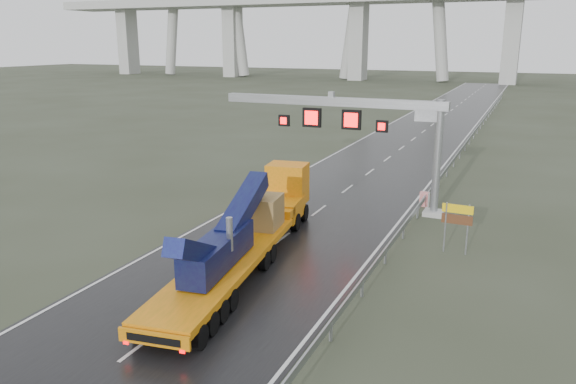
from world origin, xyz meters
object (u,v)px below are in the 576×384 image
at_px(heavy_haul_truck, 254,224).
at_px(exit_sign_pair, 457,219).
at_px(sign_gantry, 362,122).
at_px(striped_barrier, 424,199).

xyz_separation_m(heavy_haul_truck, exit_sign_pair, (9.38, 4.27, 0.25)).
bearing_deg(heavy_haul_truck, exit_sign_pair, 16.62).
xyz_separation_m(sign_gantry, heavy_haul_truck, (-2.48, -10.41, -4.01)).
distance_m(sign_gantry, exit_sign_pair, 9.97).
distance_m(sign_gantry, heavy_haul_truck, 11.43).
relative_size(heavy_haul_truck, striped_barrier, 18.01).
distance_m(sign_gantry, striped_barrier, 6.67).
height_order(heavy_haul_truck, striped_barrier, heavy_haul_truck).
bearing_deg(heavy_haul_truck, sign_gantry, 68.72).
bearing_deg(exit_sign_pair, heavy_haul_truck, -153.20).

